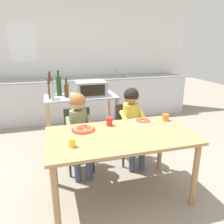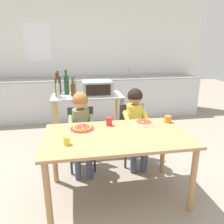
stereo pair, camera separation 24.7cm
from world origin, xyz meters
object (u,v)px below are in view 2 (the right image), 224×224
Objects in this scene: bottle_squat_spirits at (66,84)px; drinking_cup_red at (109,121)px; bottle_clear_vinegar at (58,91)px; toaster_oven at (97,88)px; bottle_tall_green_wine at (73,90)px; dining_table at (117,143)px; dining_chair_left at (81,133)px; kitchen_island_cart at (88,113)px; dining_chair_right at (133,129)px; pizza_plate_red_rimmed at (82,128)px; bottle_slim_sauce at (59,85)px; child_in_yellow_shirt at (135,118)px; bottle_dark_olive_oil at (57,87)px; drinking_cup_orange at (168,119)px; child_in_olive_shirt at (81,123)px; pizza_plate_white at (144,123)px; drinking_cup_yellow at (67,141)px; bottle_brown_beer at (75,87)px.

bottle_squat_spirits reaches higher than drinking_cup_red.
toaster_oven is at bearing 18.94° from bottle_clear_vinegar.
dining_table is at bearing -70.52° from bottle_tall_green_wine.
kitchen_island_cart is at bearing 77.39° from dining_chair_left.
dining_chair_right is (0.81, -0.50, -0.49)m from bottle_tall_green_wine.
pizza_plate_red_rimmed is at bearing -96.88° from kitchen_island_cart.
child_in_yellow_shirt is (1.03, -0.85, -0.32)m from bottle_slim_sauce.
bottle_squat_spirits is 0.32m from bottle_clear_vinegar.
drinking_cup_orange is (1.32, -0.97, -0.25)m from bottle_dark_olive_oil.
bottle_tall_green_wine reaches higher than dining_table.
dining_chair_left is (-0.35, 0.70, -0.16)m from dining_table.
bottle_clear_vinegar is 1.16m from child_in_yellow_shirt.
dining_table is at bearing -59.22° from child_in_olive_shirt.
bottle_dark_olive_oil reaches higher than dining_table.
dining_table is (0.53, -1.39, -0.38)m from bottle_squat_spirits.
kitchen_island_cart reaches higher than pizza_plate_white.
kitchen_island_cart is 1.07m from pizza_plate_red_rimmed.
child_in_olive_shirt reaches higher than pizza_plate_red_rimmed.
kitchen_island_cart is 14.09× the size of drinking_cup_yellow.
drinking_cup_red is (0.31, -0.43, 0.30)m from dining_chair_left.
bottle_clear_vinegar is 1.31m from dining_table.
pizza_plate_white is at bearing -90.00° from child_in_yellow_shirt.
kitchen_island_cart reaches higher than dining_chair_left.
bottle_clear_vinegar is 3.77× the size of drinking_cup_yellow.
child_in_olive_shirt is 13.45× the size of drinking_cup_yellow.
dining_chair_left is 3.19× the size of pizza_plate_white.
child_in_olive_shirt is at bearing -77.40° from bottle_squat_spirits.
bottle_squat_spirits is 0.36× the size of child_in_yellow_shirt.
bottle_dark_olive_oil is at bearing 154.37° from dining_chair_right.
bottle_clear_vinegar is 3.69× the size of drinking_cup_orange.
bottle_slim_sauce is 0.24× the size of dining_table.
bottle_clear_vinegar is 0.25m from bottle_tall_green_wine.
toaster_oven is 1.14m from pizza_plate_red_rimmed.
kitchen_island_cart is 1.18m from pizza_plate_white.
bottle_brown_beer is 0.18× the size of dining_table.
drinking_cup_yellow is (-0.16, -0.85, 0.29)m from dining_chair_left.
drinking_cup_red reaches higher than dining_table.
bottle_squat_spirits is at bearing 157.79° from kitchen_island_cart.
child_in_olive_shirt is at bearing -70.74° from bottle_slim_sauce.
pizza_plate_white is (-0.00, -0.47, 0.27)m from dining_chair_right.
kitchen_island_cart is 0.62m from bottle_dark_olive_oil.
dining_chair_left is 0.88m from pizza_plate_white.
bottle_tall_green_wine is at bearing 33.34° from bottle_clear_vinegar.
bottle_dark_olive_oil is 1.24m from child_in_yellow_shirt.
bottle_slim_sauce is at bearing 95.27° from drinking_cup_yellow.
toaster_oven is 1.66× the size of bottle_brown_beer.
pizza_plate_white is at bearing 3.39° from pizza_plate_red_rimmed.
bottle_slim_sauce is at bearing 164.13° from toaster_oven.
toaster_oven reaches higher than drinking_cup_orange.
bottle_tall_green_wine is at bearing 129.75° from pizza_plate_white.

